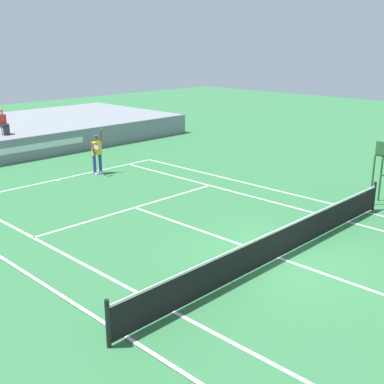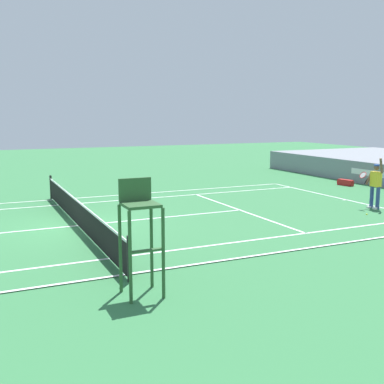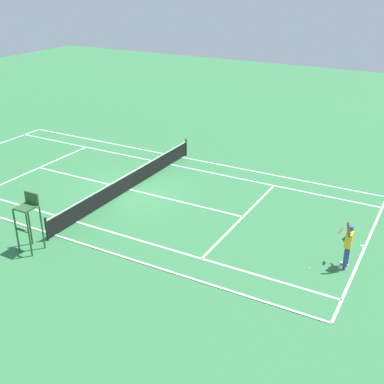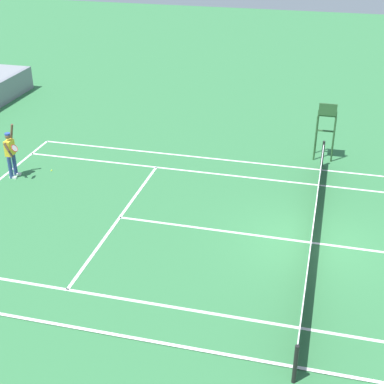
% 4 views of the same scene
% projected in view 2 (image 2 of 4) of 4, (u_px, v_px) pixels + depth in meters
% --- Properties ---
extents(ground_plane, '(80.00, 80.00, 0.00)m').
position_uv_depth(ground_plane, '(78.00, 226.00, 15.96)').
color(ground_plane, '#337542').
extents(court, '(11.08, 23.88, 0.03)m').
position_uv_depth(court, '(78.00, 226.00, 15.96)').
color(court, '#337542').
rests_on(court, ground).
extents(net, '(11.98, 0.10, 1.07)m').
position_uv_depth(net, '(77.00, 211.00, 15.88)').
color(net, black).
rests_on(net, ground).
extents(tennis_player, '(0.76, 0.62, 2.08)m').
position_uv_depth(tennis_player, '(375.00, 185.00, 18.79)').
color(tennis_player, navy).
rests_on(tennis_player, ground).
extents(tennis_ball, '(0.07, 0.07, 0.07)m').
position_uv_depth(tennis_ball, '(367.00, 214.00, 17.73)').
color(tennis_ball, '#D1E533').
rests_on(tennis_ball, ground).
extents(umpire_chair, '(0.77, 0.77, 2.44)m').
position_uv_depth(umpire_chair, '(140.00, 222.00, 9.66)').
color(umpire_chair, '#2D562D').
rests_on(umpire_chair, ground).
extents(equipment_bag, '(0.94, 0.46, 0.32)m').
position_uv_depth(equipment_bag, '(345.00, 183.00, 25.33)').
color(equipment_bag, red).
rests_on(equipment_bag, ground).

